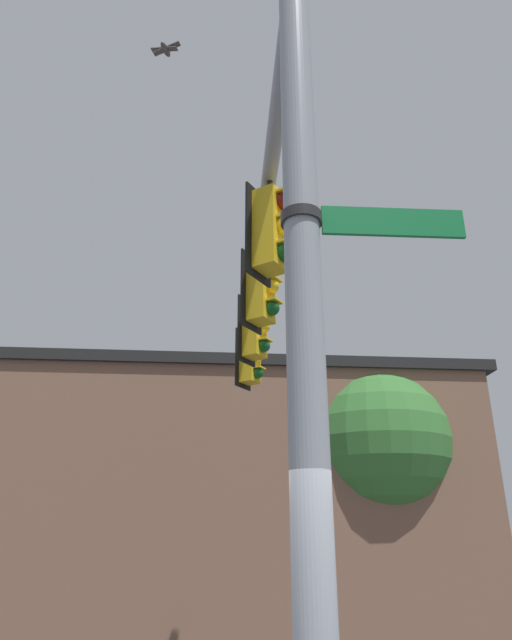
{
  "coord_description": "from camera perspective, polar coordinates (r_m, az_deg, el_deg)",
  "views": [
    {
      "loc": [
        3.0,
        1.51,
        2.12
      ],
      "look_at": [
        -4.4,
        -3.12,
        5.59
      ],
      "focal_mm": 31.25,
      "sensor_mm": 36.0,
      "label": 1
    }
  ],
  "objects": [
    {
      "name": "signal_pole",
      "position": [
        3.61,
        5.01,
        -0.02
      ],
      "size": [
        0.25,
        0.25,
        6.89
      ],
      "primitive_type": "cylinder",
      "color": "gray",
      "rests_on": "ground"
    },
    {
      "name": "traffic_light_nearest_pole",
      "position": [
        6.77,
        1.61,
        9.21
      ],
      "size": [
        0.54,
        0.49,
        1.31
      ],
      "color": "black"
    },
    {
      "name": "street_name_sign",
      "position": [
        4.01,
        9.45,
        9.97
      ],
      "size": [
        0.83,
        1.1,
        0.22
      ],
      "color": "#147238"
    },
    {
      "name": "bird_flying",
      "position": [
        9.14,
        -9.25,
        25.68
      ],
      "size": [
        0.29,
        0.45,
        0.11
      ],
      "color": "#4C4742"
    },
    {
      "name": "tree_by_storefront",
      "position": [
        16.13,
        12.18,
        -12.34
      ],
      "size": [
        4.15,
        4.15,
        6.69
      ],
      "color": "#4C3823",
      "rests_on": "ground"
    },
    {
      "name": "traffic_light_arm_end",
      "position": [
        11.35,
        -0.53,
        -3.85
      ],
      "size": [
        0.54,
        0.49,
        1.31
      ],
      "color": "black"
    },
    {
      "name": "storefront_building",
      "position": [
        17.29,
        -2.84,
        -17.47
      ],
      "size": [
        13.75,
        15.34,
        6.74
      ],
      "color": "brown",
      "rests_on": "ground"
    },
    {
      "name": "traffic_light_mid_outer",
      "position": [
        9.78,
        -0.04,
        -0.86
      ],
      "size": [
        0.54,
        0.49,
        1.31
      ],
      "color": "black"
    },
    {
      "name": "mast_arm",
      "position": [
        8.63,
        0.48,
        7.96
      ],
      "size": [
        6.91,
        4.98,
        0.19
      ],
      "primitive_type": "cylinder",
      "rotation": [
        0.0,
        1.57,
        3.76
      ],
      "color": "gray"
    },
    {
      "name": "traffic_light_mid_inner",
      "position": [
        8.24,
        0.63,
        3.26
      ],
      "size": [
        0.54,
        0.49,
        1.31
      ],
      "color": "black"
    }
  ]
}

